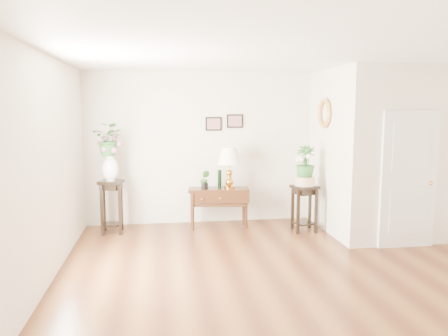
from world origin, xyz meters
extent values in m
cube|color=brown|center=(0.00, 0.00, 0.00)|extent=(6.00, 5.50, 0.02)
cube|color=white|center=(0.00, 0.00, 2.80)|extent=(6.00, 5.50, 0.02)
cube|color=silver|center=(0.00, 2.75, 1.40)|extent=(6.00, 0.02, 2.80)
cube|color=silver|center=(0.00, -2.75, 1.40)|extent=(6.00, 0.02, 2.80)
cube|color=silver|center=(-3.00, 0.00, 1.40)|extent=(0.02, 5.50, 2.80)
cube|color=silver|center=(2.10, 1.77, 1.40)|extent=(1.80, 1.95, 2.80)
cube|color=silver|center=(2.10, 0.78, 1.05)|extent=(0.90, 0.05, 2.10)
cube|color=black|center=(-0.65, 2.73, 1.85)|extent=(0.30, 0.02, 0.25)
cube|color=black|center=(-0.25, 2.73, 1.90)|extent=(0.30, 0.02, 0.25)
torus|color=#D88847|center=(1.16, 1.90, 2.05)|extent=(0.07, 0.51, 0.51)
cube|color=black|center=(-0.61, 2.31, 0.36)|extent=(1.11, 0.49, 0.72)
cube|color=orange|center=(-0.42, 2.31, 1.07)|extent=(0.55, 0.55, 0.74)
cylinder|color=black|center=(-0.60, 2.31, 0.89)|extent=(0.08, 0.08, 0.33)
imported|color=#2B6626|center=(-0.86, 2.31, 0.87)|extent=(0.20, 0.18, 0.31)
cube|color=black|center=(-2.48, 2.23, 0.46)|extent=(0.45, 0.45, 0.92)
imported|color=#2B6626|center=(-2.48, 2.23, 1.60)|extent=(0.63, 0.59, 0.56)
cube|color=black|center=(0.83, 1.87, 0.40)|extent=(0.48, 0.48, 0.81)
cylinder|color=beige|center=(0.83, 1.87, 0.89)|extent=(0.45, 0.45, 0.15)
imported|color=#2B6626|center=(0.83, 1.87, 1.21)|extent=(0.39, 0.39, 0.57)
camera|label=1|loc=(-1.64, -5.30, 2.13)|focal=35.00mm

